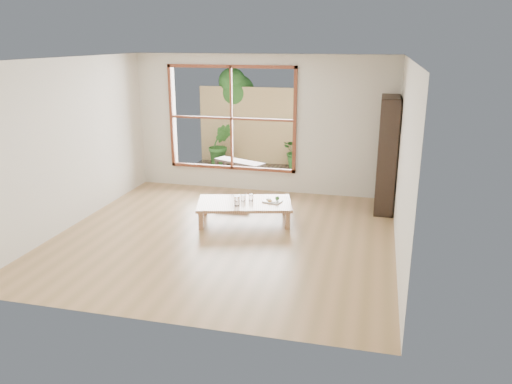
% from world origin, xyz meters
% --- Properties ---
extents(ground, '(5.00, 5.00, 0.00)m').
position_xyz_m(ground, '(0.00, 0.00, 0.00)').
color(ground, tan).
rests_on(ground, ground).
extents(low_table, '(1.67, 1.20, 0.33)m').
position_xyz_m(low_table, '(0.12, 0.66, 0.29)').
color(low_table, tan).
rests_on(low_table, ground).
extents(floor_cushion, '(0.60, 0.60, 0.08)m').
position_xyz_m(floor_cushion, '(-0.23, 1.33, 0.04)').
color(floor_cushion, white).
rests_on(floor_cushion, ground).
extents(bookshelf, '(0.31, 0.88, 1.96)m').
position_xyz_m(bookshelf, '(2.32, 1.83, 0.98)').
color(bookshelf, black).
rests_on(bookshelf, ground).
extents(glass_tall, '(0.08, 0.08, 0.15)m').
position_xyz_m(glass_tall, '(0.05, 0.46, 0.41)').
color(glass_tall, silver).
rests_on(glass_tall, low_table).
extents(glass_mid, '(0.07, 0.07, 0.10)m').
position_xyz_m(glass_mid, '(0.21, 0.77, 0.38)').
color(glass_mid, silver).
rests_on(glass_mid, low_table).
extents(glass_short, '(0.08, 0.08, 0.10)m').
position_xyz_m(glass_short, '(0.09, 0.72, 0.38)').
color(glass_short, silver).
rests_on(glass_short, low_table).
extents(glass_small, '(0.07, 0.07, 0.09)m').
position_xyz_m(glass_small, '(0.00, 0.68, 0.37)').
color(glass_small, silver).
rests_on(glass_small, low_table).
extents(food_tray, '(0.32, 0.26, 0.09)m').
position_xyz_m(food_tray, '(0.57, 0.78, 0.35)').
color(food_tray, white).
rests_on(food_tray, low_table).
extents(deck, '(2.80, 2.00, 0.05)m').
position_xyz_m(deck, '(-0.60, 3.56, 0.00)').
color(deck, '#393029').
rests_on(deck, ground).
extents(garden_bench, '(1.17, 0.75, 0.36)m').
position_xyz_m(garden_bench, '(-0.66, 3.17, 0.32)').
color(garden_bench, black).
rests_on(garden_bench, deck).
extents(bamboo_fence, '(2.80, 0.06, 1.80)m').
position_xyz_m(bamboo_fence, '(-0.60, 4.56, 0.90)').
color(bamboo_fence, tan).
rests_on(bamboo_fence, ground).
extents(shrub_right, '(0.95, 0.89, 0.84)m').
position_xyz_m(shrub_right, '(0.44, 4.22, 0.45)').
color(shrub_right, '#2E6725').
rests_on(shrub_right, deck).
extents(shrub_left, '(0.67, 0.61, 0.99)m').
position_xyz_m(shrub_left, '(-1.38, 4.08, 0.52)').
color(shrub_left, '#2E6725').
rests_on(shrub_left, deck).
extents(garden_tree, '(1.04, 0.85, 2.22)m').
position_xyz_m(garden_tree, '(-1.28, 4.86, 1.63)').
color(garden_tree, '#4C3D2D').
rests_on(garden_tree, ground).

